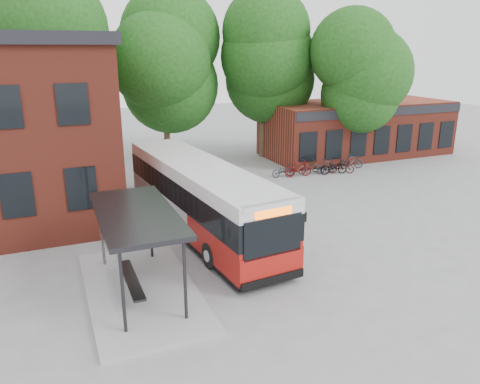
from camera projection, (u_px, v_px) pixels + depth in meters
name	position (u px, v px, depth m)	size (l,w,h in m)	color
ground	(251.00, 258.00, 18.37)	(100.00, 100.00, 0.00)	gray
shop_row	(356.00, 128.00, 35.63)	(14.00, 6.20, 4.00)	maroon
bus_shelter	(139.00, 252.00, 15.41)	(3.60, 7.00, 2.90)	#262629
bike_rail	(319.00, 171.00, 30.54)	(5.20, 0.10, 0.38)	#262629
tree_0	(56.00, 88.00, 28.65)	(7.92, 7.92, 11.00)	#143F10
tree_1	(165.00, 88.00, 32.19)	(7.92, 7.92, 10.40)	#143F10
tree_2	(263.00, 82.00, 33.78)	(7.92, 7.92, 11.00)	#143F10
tree_3	(353.00, 96.00, 32.35)	(7.04, 7.04, 9.28)	#143F10
city_bus	(200.00, 198.00, 20.54)	(2.60, 12.22, 3.10)	#9D140F
bicycle_0	(283.00, 170.00, 29.67)	(0.56, 1.61, 0.85)	black
bicycle_1	(298.00, 168.00, 29.66)	(0.52, 1.85, 1.11)	#500D0E
bicycle_2	(309.00, 167.00, 30.49)	(0.59, 1.69, 0.89)	#33302B
bicycle_4	(334.00, 167.00, 30.30)	(0.65, 1.86, 0.98)	black
bicycle_5	(327.00, 166.00, 30.51)	(0.45, 1.60, 0.96)	#26262B
bicycle_6	(341.00, 167.00, 30.49)	(0.58, 1.68, 0.88)	#3F0E0A
bicycle_7	(352.00, 161.00, 31.68)	(0.47, 1.65, 0.99)	#2B2931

